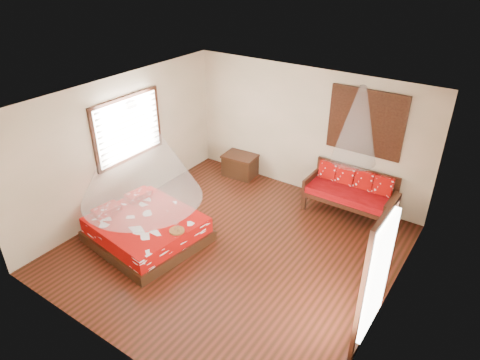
% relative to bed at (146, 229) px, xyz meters
% --- Properties ---
extents(room, '(5.54, 5.54, 2.84)m').
position_rel_bed_xyz_m(room, '(1.49, 0.71, 1.15)').
color(room, black).
rests_on(room, ground).
extents(bed, '(2.14, 1.98, 0.63)m').
position_rel_bed_xyz_m(bed, '(0.00, 0.00, 0.00)').
color(bed, black).
rests_on(bed, floor).
extents(daybed, '(1.77, 0.79, 0.94)m').
position_rel_bed_xyz_m(daybed, '(2.78, 3.09, 0.27)').
color(daybed, black).
rests_on(daybed, floor).
extents(storage_chest, '(0.83, 0.63, 0.54)m').
position_rel_bed_xyz_m(storage_chest, '(-0.03, 3.16, 0.02)').
color(storage_chest, black).
rests_on(storage_chest, floor).
extents(shutter_panel, '(1.52, 0.06, 1.32)m').
position_rel_bed_xyz_m(shutter_panel, '(2.78, 3.42, 1.65)').
color(shutter_panel, black).
rests_on(shutter_panel, wall_back).
extents(window_left, '(0.10, 1.74, 1.34)m').
position_rel_bed_xyz_m(window_left, '(-1.22, 0.91, 1.45)').
color(window_left, black).
rests_on(window_left, wall_left).
extents(glazed_door, '(0.08, 1.02, 2.16)m').
position_rel_bed_xyz_m(glazed_door, '(4.21, 0.11, 0.82)').
color(glazed_door, black).
rests_on(glazed_door, floor).
extents(wine_tray, '(0.27, 0.27, 0.22)m').
position_rel_bed_xyz_m(wine_tray, '(0.77, 0.02, 0.31)').
color(wine_tray, brown).
rests_on(wine_tray, bed).
extents(mosquito_net_main, '(2.15, 2.15, 1.80)m').
position_rel_bed_xyz_m(mosquito_net_main, '(0.02, -0.00, 1.60)').
color(mosquito_net_main, white).
rests_on(mosquito_net_main, ceiling).
extents(mosquito_net_daybed, '(0.87, 0.87, 1.50)m').
position_rel_bed_xyz_m(mosquito_net_daybed, '(2.78, 2.96, 1.75)').
color(mosquito_net_daybed, white).
rests_on(mosquito_net_daybed, ceiling).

